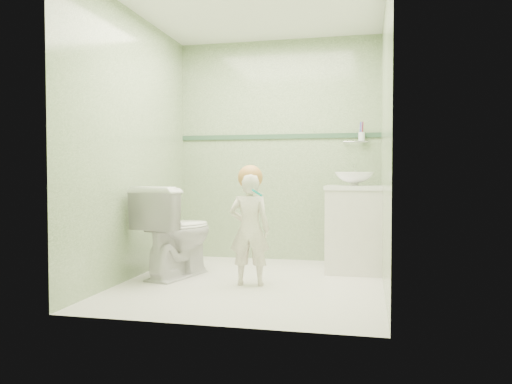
# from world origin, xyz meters

# --- Properties ---
(ground) EXTENTS (2.50, 2.50, 0.00)m
(ground) POSITION_xyz_m (0.00, 0.00, 0.00)
(ground) COLOR silver
(ground) RESTS_ON ground
(room_shell) EXTENTS (2.50, 2.54, 2.40)m
(room_shell) POSITION_xyz_m (0.00, 0.00, 1.20)
(room_shell) COLOR gray
(room_shell) RESTS_ON ground
(trim_stripe) EXTENTS (2.20, 0.02, 0.05)m
(trim_stripe) POSITION_xyz_m (0.00, 1.24, 1.35)
(trim_stripe) COLOR #31543C
(trim_stripe) RESTS_ON room_shell
(vanity) EXTENTS (0.52, 0.50, 0.80)m
(vanity) POSITION_xyz_m (0.84, 0.70, 0.40)
(vanity) COLOR silver
(vanity) RESTS_ON ground
(counter) EXTENTS (0.54, 0.52, 0.04)m
(counter) POSITION_xyz_m (0.84, 0.70, 0.81)
(counter) COLOR white
(counter) RESTS_ON vanity
(basin) EXTENTS (0.37, 0.37, 0.13)m
(basin) POSITION_xyz_m (0.84, 0.70, 0.89)
(basin) COLOR white
(basin) RESTS_ON counter
(faucet) EXTENTS (0.03, 0.13, 0.18)m
(faucet) POSITION_xyz_m (0.84, 0.89, 0.97)
(faucet) COLOR silver
(faucet) RESTS_ON counter
(cup_holder) EXTENTS (0.26, 0.07, 0.21)m
(cup_holder) POSITION_xyz_m (0.89, 1.18, 1.33)
(cup_holder) COLOR silver
(cup_holder) RESTS_ON room_shell
(toilet) EXTENTS (0.65, 0.90, 0.83)m
(toilet) POSITION_xyz_m (-0.74, 0.12, 0.42)
(toilet) COLOR white
(toilet) RESTS_ON ground
(toddler) EXTENTS (0.37, 0.26, 0.95)m
(toddler) POSITION_xyz_m (-0.00, -0.08, 0.47)
(toddler) COLOR beige
(toddler) RESTS_ON ground
(hair_cap) EXTENTS (0.21, 0.21, 0.21)m
(hair_cap) POSITION_xyz_m (-0.00, -0.06, 0.91)
(hair_cap) COLOR #B87E3D
(hair_cap) RESTS_ON toddler
(teal_toothbrush) EXTENTS (0.11, 0.14, 0.08)m
(teal_toothbrush) POSITION_xyz_m (0.08, -0.20, 0.79)
(teal_toothbrush) COLOR #029C97
(teal_toothbrush) RESTS_ON toddler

